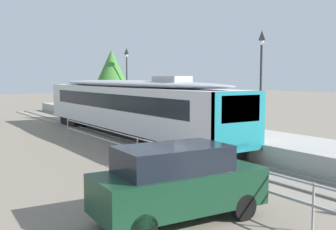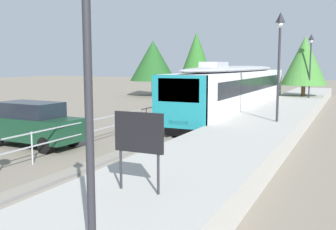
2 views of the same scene
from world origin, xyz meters
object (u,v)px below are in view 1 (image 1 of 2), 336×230
at_px(commuter_train, 127,104).
at_px(platform_lamp_mid_platform, 261,62).
at_px(platform_lamp_far_end, 127,68).
at_px(parked_suv_dark_green, 177,182).

bearing_deg(commuter_train, platform_lamp_mid_platform, -60.94).
relative_size(commuter_train, platform_lamp_far_end, 3.90).
relative_size(commuter_train, platform_lamp_mid_platform, 3.90).
distance_m(commuter_train, platform_lamp_mid_platform, 8.83).
xyz_separation_m(commuter_train, platform_lamp_far_end, (4.12, 7.99, 2.47)).
bearing_deg(parked_suv_dark_green, commuter_train, 67.93).
distance_m(commuter_train, parked_suv_dark_green, 15.08).
xyz_separation_m(commuter_train, platform_lamp_mid_platform, (4.12, -7.41, 2.47)).
bearing_deg(platform_lamp_far_end, commuter_train, -117.27).
bearing_deg(platform_lamp_mid_platform, parked_suv_dark_green, -146.22).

